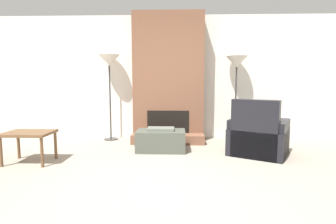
% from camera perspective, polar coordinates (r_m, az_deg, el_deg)
% --- Properties ---
extents(ground_plane, '(24.00, 24.00, 0.00)m').
position_cam_1_polar(ground_plane, '(3.01, -1.57, -16.98)').
color(ground_plane, gray).
extents(wall_back, '(8.17, 0.06, 2.60)m').
position_cam_1_polar(wall_back, '(5.67, 0.14, 7.47)').
color(wall_back, silver).
rests_on(wall_back, ground_plane).
extents(fireplace, '(1.43, 0.73, 2.60)m').
position_cam_1_polar(fireplace, '(5.42, 0.06, 6.79)').
color(fireplace, brown).
rests_on(fireplace, ground_plane).
extents(ottoman, '(0.85, 0.51, 0.41)m').
position_cam_1_polar(ottoman, '(4.63, -1.57, -6.14)').
color(ottoman, '#474C42').
rests_on(ottoman, ground_plane).
extents(armchair, '(1.17, 1.15, 0.93)m').
position_cam_1_polar(armchair, '(4.60, 18.95, -5.27)').
color(armchair, black).
rests_on(armchair, ground_plane).
extents(side_table, '(0.67, 0.50, 0.47)m').
position_cam_1_polar(side_table, '(4.43, -28.03, -4.66)').
color(side_table, brown).
rests_on(side_table, ground_plane).
extents(floor_lamp_left, '(0.43, 0.43, 1.76)m').
position_cam_1_polar(floor_lamp_left, '(5.57, -12.68, 10.11)').
color(floor_lamp_left, '#333333').
rests_on(floor_lamp_left, ground_plane).
extents(floor_lamp_right, '(0.43, 0.43, 1.73)m').
position_cam_1_polar(floor_lamp_right, '(5.53, 14.71, 9.73)').
color(floor_lamp_right, '#333333').
rests_on(floor_lamp_right, ground_plane).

